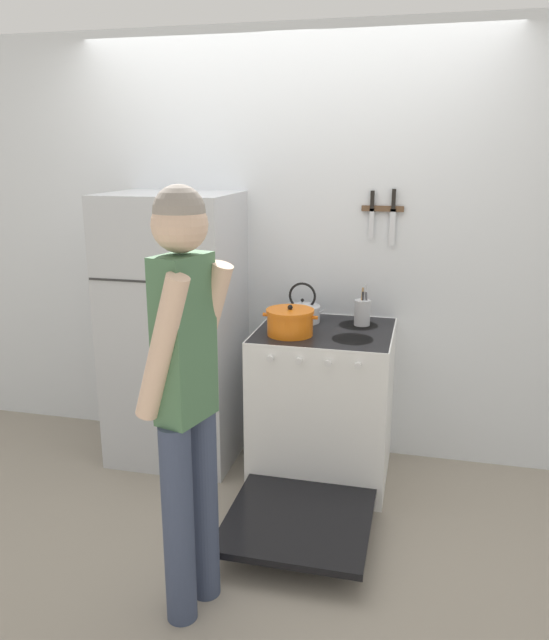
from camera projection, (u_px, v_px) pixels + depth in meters
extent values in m
plane|color=gray|center=(286.00, 441.00, 4.11)|extent=(14.00, 14.00, 0.00)
cube|color=silver|center=(288.00, 249.00, 3.81)|extent=(10.00, 0.06, 2.55)
cube|color=#B7BABF|center=(175.00, 330.00, 3.75)|extent=(0.75, 0.61, 1.62)
cube|color=#2D2D2D|center=(150.00, 282.00, 3.37)|extent=(0.73, 0.01, 0.01)
cylinder|color=#B2B5BA|center=(193.00, 365.00, 3.43)|extent=(0.02, 0.02, 0.52)
cube|color=white|center=(323.00, 403.00, 3.60)|extent=(0.76, 0.70, 0.89)
cube|color=black|center=(325.00, 331.00, 3.49)|extent=(0.74, 0.69, 0.02)
cube|color=black|center=(313.00, 428.00, 3.30)|extent=(0.66, 0.05, 0.67)
cylinder|color=black|center=(290.00, 335.00, 3.39)|extent=(0.22, 0.22, 0.01)
cylinder|color=black|center=(352.00, 340.00, 3.31)|extent=(0.22, 0.22, 0.01)
cylinder|color=black|center=(300.00, 322.00, 3.65)|extent=(0.22, 0.22, 0.01)
cylinder|color=black|center=(358.00, 326.00, 3.58)|extent=(0.22, 0.22, 0.01)
cylinder|color=silver|center=(270.00, 359.00, 3.21)|extent=(0.04, 0.02, 0.04)
cylinder|color=silver|center=(299.00, 361.00, 3.18)|extent=(0.04, 0.02, 0.04)
cylinder|color=silver|center=(328.00, 363.00, 3.15)|extent=(0.04, 0.02, 0.04)
cylinder|color=silver|center=(358.00, 366.00, 3.11)|extent=(0.04, 0.02, 0.04)
cube|color=black|center=(298.00, 521.00, 3.03)|extent=(0.70, 0.71, 0.04)
cube|color=#99999E|center=(321.00, 416.00, 3.53)|extent=(0.62, 0.38, 0.01)
cylinder|color=orange|center=(290.00, 324.00, 3.38)|extent=(0.25, 0.25, 0.12)
cylinder|color=orange|center=(290.00, 311.00, 3.36)|extent=(0.26, 0.26, 0.02)
sphere|color=black|center=(290.00, 307.00, 3.35)|extent=(0.03, 0.03, 0.03)
cylinder|color=orange|center=(266.00, 314.00, 3.39)|extent=(0.03, 0.02, 0.02)
cylinder|color=orange|center=(315.00, 318.00, 3.33)|extent=(0.03, 0.02, 0.02)
cylinder|color=silver|center=(302.00, 314.00, 3.64)|extent=(0.21, 0.21, 0.09)
cone|color=silver|center=(302.00, 304.00, 3.62)|extent=(0.20, 0.20, 0.02)
sphere|color=black|center=(302.00, 300.00, 3.62)|extent=(0.02, 0.02, 0.02)
cone|color=silver|center=(319.00, 313.00, 3.61)|extent=(0.11, 0.03, 0.09)
torus|color=black|center=(302.00, 296.00, 3.61)|extent=(0.16, 0.01, 0.16)
cylinder|color=#B7BABF|center=(362.00, 313.00, 3.56)|extent=(0.09, 0.09, 0.15)
cylinder|color=#9E7547|center=(362.00, 304.00, 3.54)|extent=(0.02, 0.05, 0.19)
cylinder|color=#232326|center=(362.00, 306.00, 3.54)|extent=(0.01, 0.03, 0.17)
cylinder|color=#B2B5BA|center=(363.00, 302.00, 3.55)|extent=(0.03, 0.02, 0.21)
cylinder|color=#4C4C51|center=(367.00, 306.00, 3.54)|extent=(0.03, 0.02, 0.17)
cylinder|color=#38425B|center=(178.00, 526.00, 2.46)|extent=(0.12, 0.12, 0.85)
cylinder|color=#38425B|center=(203.00, 505.00, 2.60)|extent=(0.12, 0.12, 0.85)
cube|color=#47704C|center=(184.00, 339.00, 2.33)|extent=(0.19, 0.27, 0.64)
cylinder|color=beige|center=(162.00, 349.00, 2.22)|extent=(0.27, 0.15, 0.57)
cylinder|color=beige|center=(205.00, 331.00, 2.44)|extent=(0.27, 0.15, 0.57)
sphere|color=beige|center=(180.00, 224.00, 2.22)|extent=(0.21, 0.21, 0.21)
sphere|color=gray|center=(179.00, 211.00, 2.21)|extent=(0.19, 0.19, 0.19)
cube|color=brown|center=(383.00, 209.00, 3.57)|extent=(0.24, 0.02, 0.03)
cube|color=silver|center=(371.00, 224.00, 3.60)|extent=(0.03, 0.00, 0.17)
cube|color=black|center=(372.00, 200.00, 3.56)|extent=(0.02, 0.02, 0.10)
cube|color=silver|center=(392.00, 227.00, 3.58)|extent=(0.03, 0.00, 0.21)
cube|color=black|center=(394.00, 199.00, 3.53)|extent=(0.02, 0.02, 0.11)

